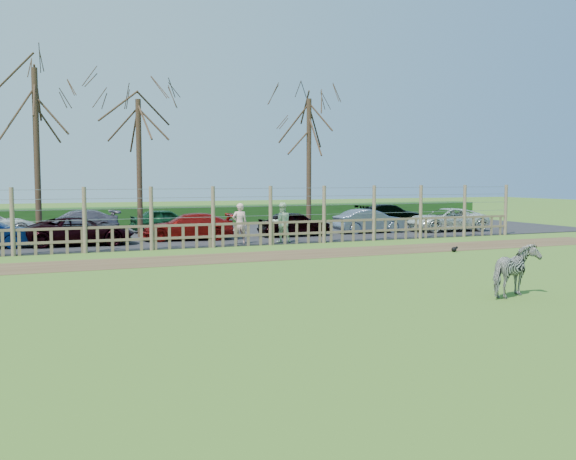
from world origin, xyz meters
name	(u,v)px	position (x,y,z in m)	size (l,w,h in m)	color
ground	(289,275)	(0.00, 0.00, 0.00)	(120.00, 120.00, 0.00)	olive
dirt_strip	(241,257)	(0.00, 4.50, 0.01)	(34.00, 2.80, 0.01)	brown
asphalt	(177,234)	(0.00, 14.50, 0.02)	(44.00, 13.00, 0.04)	#232326
hedge	(151,216)	(0.00, 21.50, 0.55)	(46.00, 2.00, 1.10)	#1E4716
fence	(213,228)	(0.00, 8.00, 0.80)	(30.16, 0.16, 2.50)	brown
tree_left	(36,112)	(-6.50, 12.50, 5.62)	(4.80, 4.80, 7.88)	#3D2B1E
tree_mid	(139,134)	(-2.00, 13.50, 4.87)	(4.80, 4.80, 6.83)	#3D2B1E
tree_right	(309,132)	(7.00, 14.00, 5.24)	(4.80, 4.80, 7.35)	#3D2B1E
zebra	(515,271)	(3.60, -5.30, 0.63)	(0.68, 1.49, 1.26)	gray
visitor_a	(240,223)	(1.36, 8.69, 0.90)	(0.63, 0.41, 1.72)	beige
visitor_b	(282,223)	(3.23, 8.56, 0.90)	(0.84, 0.65, 1.72)	#C3E6BA
crow	(454,249)	(8.07, 2.91, 0.11)	(0.27, 0.20, 0.22)	black
car_2	(81,231)	(-4.93, 10.69, 0.64)	(1.99, 4.32, 1.20)	black
car_3	(188,227)	(-0.25, 11.20, 0.64)	(1.68, 4.13, 1.20)	maroon
car_4	(295,224)	(4.93, 11.08, 0.64)	(1.42, 3.52, 1.20)	black
car_5	(370,221)	(9.21, 11.37, 0.64)	(1.27, 3.64, 1.20)	slate
car_6	(446,220)	(13.49, 10.75, 0.64)	(1.99, 4.32, 1.20)	silver
car_9	(76,222)	(-4.72, 16.02, 0.64)	(1.68, 4.13, 1.20)	slate
car_10	(165,220)	(-0.32, 15.89, 0.64)	(1.42, 3.52, 1.20)	#144524
car_13	(390,214)	(13.41, 16.17, 0.64)	(1.68, 4.13, 1.20)	black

